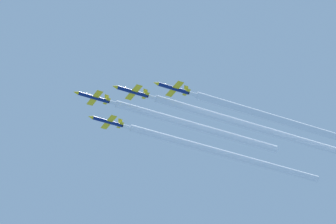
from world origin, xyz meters
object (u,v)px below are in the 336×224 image
at_px(jet_left_wingman, 131,91).
at_px(jet_outer_left, 172,88).
at_px(jet_lead, 92,97).
at_px(jet_right_wingman, 106,121).

xyz_separation_m(jet_left_wingman, jet_outer_left, (-7.45, -8.64, -0.77)).
height_order(jet_lead, jet_right_wingman, jet_lead).
relative_size(jet_lead, jet_left_wingman, 1.00).
bearing_deg(jet_lead, jet_left_wingman, -138.56).
relative_size(jet_lead, jet_right_wingman, 1.00).
height_order(jet_lead, jet_left_wingman, jet_lead).
bearing_deg(jet_right_wingman, jet_left_wingman, 179.29).
xyz_separation_m(jet_lead, jet_outer_left, (-16.20, -16.37, -1.83)).
distance_m(jet_lead, jet_outer_left, 23.10).
bearing_deg(jet_outer_left, jet_lead, 45.30).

